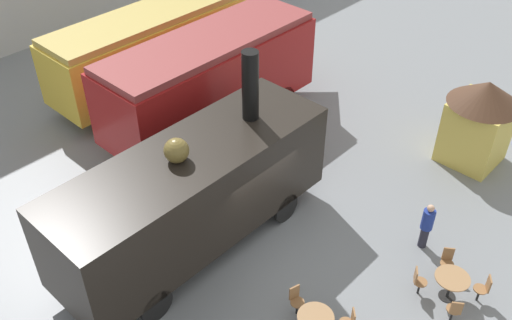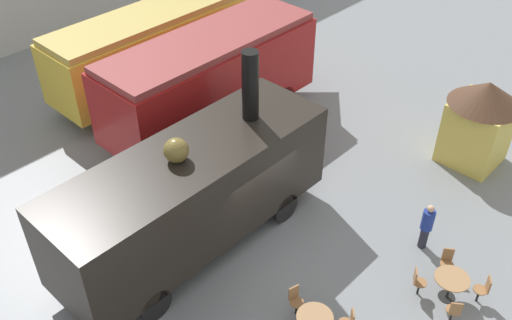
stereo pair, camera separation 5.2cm
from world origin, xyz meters
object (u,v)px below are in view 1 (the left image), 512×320
Objects in this scene: passenger_coach_vintage at (155,43)px; visitor_person at (427,225)px; cafe_table_far at (315,320)px; cafe_chair_0 at (447,260)px; cafe_table_near at (451,281)px; ticket_kiosk at (480,118)px; steam_locomotive at (194,191)px; streamlined_locomotive at (225,69)px.

passenger_coach_vintage reaches higher than visitor_person.
passenger_coach_vintage is at bearing 67.14° from cafe_table_far.
cafe_table_far is 1.02× the size of cafe_chair_0.
ticket_kiosk is (5.86, 2.36, 1.08)m from cafe_table_near.
steam_locomotive is at bearing 156.89° from ticket_kiosk.
ticket_kiosk reaches higher than cafe_table_far.
cafe_table_far is 0.30× the size of ticket_kiosk.
visitor_person reaches higher than cafe_table_near.
streamlined_locomotive reaches higher than cafe_table_far.
passenger_coach_vintage is 14.10m from cafe_table_near.
passenger_coach_vintage is at bearing 82.52° from cafe_table_near.
cafe_table_far is 4.47m from visitor_person.
cafe_chair_0 is at bearing -159.93° from ticket_kiosk.
passenger_coach_vintage reaches higher than cafe_table_near.
ticket_kiosk is at bearing 11.27° from visitor_person.
passenger_coach_vintage is 3.86m from streamlined_locomotive.
steam_locomotive is 7.05m from cafe_table_near.
streamlined_locomotive is 9.82m from cafe_chair_0.
steam_locomotive is 5.28× the size of visitor_person.
steam_locomotive reaches higher than cafe_table_far.
cafe_chair_0 is 5.64m from ticket_kiosk.
visitor_person is (4.28, -4.77, -1.10)m from steam_locomotive.
streamlined_locomotive is 8.69m from ticket_kiosk.
passenger_coach_vintage is 1.09× the size of steam_locomotive.
visitor_person is (4.45, -0.38, 0.26)m from cafe_table_far.
visitor_person is at bearing -168.73° from ticket_kiosk.
cafe_table_far is 4.18m from cafe_chair_0.
ticket_kiosk is at bearing -70.77° from passenger_coach_vintage.
cafe_chair_0 is (3.96, -1.34, -0.06)m from cafe_table_far.
steam_locomotive reaches higher than ticket_kiosk.
ticket_kiosk is (3.98, -7.71, -0.49)m from streamlined_locomotive.
cafe_table_near is at bearing -0.00° from cafe_chair_0.
passenger_coach_vintage is 0.90× the size of streamlined_locomotive.
cafe_table_near is at bearing -28.69° from cafe_table_far.
ticket_kiosk is (9.15, 0.56, 1.11)m from cafe_table_far.
steam_locomotive reaches higher than visitor_person.
ticket_kiosk reaches higher than cafe_chair_0.
streamlined_locomotive is at bearing 79.38° from cafe_table_near.
cafe_table_far is (-0.17, -4.39, -1.36)m from steam_locomotive.
streamlined_locomotive is at bearing 85.22° from visitor_person.
ticket_kiosk is (4.03, -11.57, -0.20)m from passenger_coach_vintage.
cafe_chair_0 is at bearing -116.98° from visitor_person.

